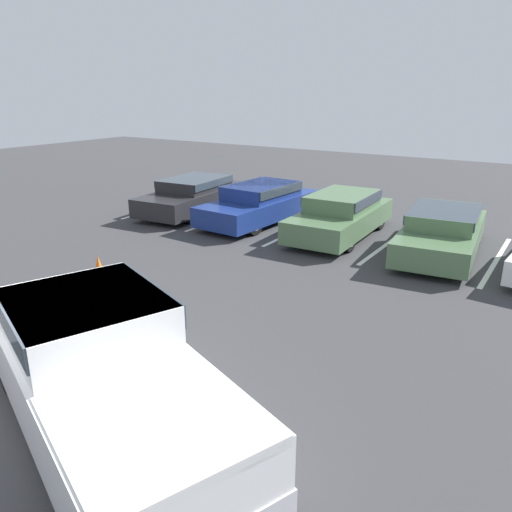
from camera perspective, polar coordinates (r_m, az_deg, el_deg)
stall_stripe_a at (r=19.06m, az=-10.02°, el=5.62°), size 0.12×4.60×0.01m
stall_stripe_b at (r=17.29m, az=-3.09°, el=4.55°), size 0.12×4.60×0.01m
stall_stripe_c at (r=15.83m, az=5.23°, el=3.18°), size 0.12×4.60×0.01m
stall_stripe_d at (r=14.77m, az=14.95°, el=1.49°), size 0.12×4.60×0.01m
stall_stripe_e at (r=14.21m, az=25.77°, el=-0.45°), size 0.12×4.60×0.01m
pickup_truck at (r=6.72m, az=-17.52°, el=-12.09°), size 5.81×3.80×1.72m
parked_sedan_a at (r=17.93m, az=-7.07°, el=7.06°), size 2.25×4.83×1.21m
parked_sedan_b at (r=16.42m, az=0.49°, el=6.21°), size 2.04×4.79×1.25m
parked_sedan_c at (r=15.02m, az=9.72°, el=4.83°), size 1.95×4.60×1.28m
parked_sedan_d at (r=14.10m, az=20.55°, el=2.79°), size 2.28×4.87×1.18m
traffic_cone at (r=11.68m, az=-17.48°, el=-1.64°), size 0.44×0.44×0.69m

